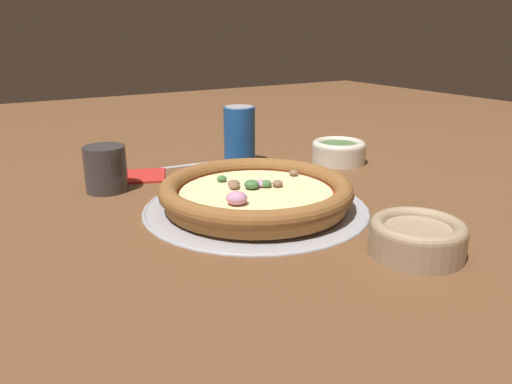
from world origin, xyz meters
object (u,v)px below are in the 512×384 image
Objects in this scene: drinking_cup at (106,169)px; pizza at (256,192)px; bowl_near at (417,236)px; bowl_far at (339,151)px; beverage_can at (239,136)px; fork at (171,167)px; pizza_tray at (256,207)px; napkin at (136,175)px.

pizza is at bearing 129.30° from drinking_cup.
drinking_cup reaches higher than bowl_near.
beverage_can reaches higher than bowl_far.
fork is at bearing -24.54° from bowl_far.
pizza_tray is 0.28m from beverage_can.
bowl_far is at bearing 152.34° from beverage_can.
bowl_far is at bearing 172.36° from drinking_cup.
bowl_far reaches higher than pizza_tray.
fork is (0.02, -0.30, -0.00)m from pizza_tray.
bowl_near is 0.57m from fork.
fork is 1.57× the size of beverage_can.
fork is (0.02, -0.30, -0.03)m from pizza.
bowl_near is at bearing 108.88° from pizza_tray.
pizza_tray is 0.30m from fork.
bowl_near is 0.46m from bowl_far.
bowl_far is 1.42× the size of drinking_cup.
napkin reaches higher than fork.
pizza_tray is at bearing 129.32° from drinking_cup.
bowl_near is at bearing 110.18° from napkin.
bowl_near is (-0.09, 0.25, -0.00)m from pizza.
bowl_near is at bearing 86.96° from beverage_can.
bowl_near reaches higher than fork.
pizza is 2.51× the size of beverage_can.
pizza is (0.00, -0.00, 0.02)m from pizza_tray.
bowl_near reaches higher than pizza_tray.
bowl_near is 0.98× the size of beverage_can.
bowl_near reaches higher than napkin.
napkin is (0.41, -0.12, -0.02)m from bowl_far.
napkin is 0.70× the size of fork.
beverage_can reaches higher than drinking_cup.
beverage_can is at bearing -114.18° from pizza_tray.
fork is at bearing -151.83° from drinking_cup.
napkin is at bearing -69.82° from bowl_near.
drinking_cup reaches higher than napkin.
pizza_tray is 1.17× the size of pizza.
beverage_can is (0.19, -0.10, 0.04)m from bowl_far.
bowl_far is (-0.30, -0.15, 0.02)m from pizza_tray.
beverage_can reaches higher than bowl_near.
fork is at bearing -78.88° from bowl_near.
napkin is 1.11× the size of beverage_can.
beverage_can is (-0.22, 0.02, 0.06)m from napkin.
bowl_near is at bearing 108.91° from pizza.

